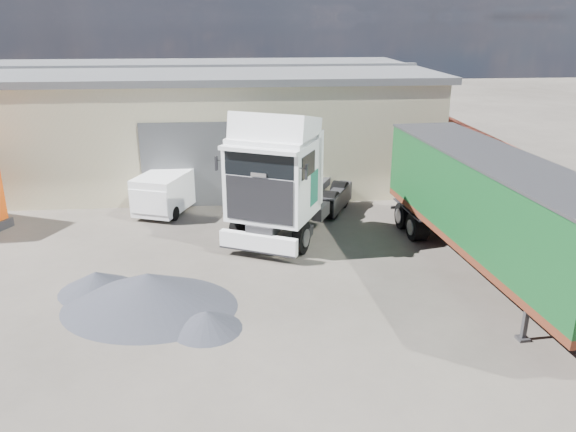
{
  "coord_description": "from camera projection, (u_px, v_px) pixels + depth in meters",
  "views": [
    {
      "loc": [
        0.01,
        -13.12,
        7.65
      ],
      "look_at": [
        1.49,
        3.0,
        1.9
      ],
      "focal_mm": 35.0,
      "sensor_mm": 36.0,
      "label": 1
    }
  ],
  "objects": [
    {
      "name": "ground",
      "position": [
        242.0,
        323.0,
        14.88
      ],
      "size": [
        120.0,
        120.0,
        0.0
      ],
      "primitive_type": "plane",
      "color": "#282520",
      "rests_on": "ground"
    },
    {
      "name": "warehouse",
      "position": [
        118.0,
        121.0,
        28.48
      ],
      "size": [
        30.6,
        12.6,
        5.42
      ],
      "color": "beige",
      "rests_on": "ground"
    },
    {
      "name": "tractor_unit",
      "position": [
        283.0,
        184.0,
        20.13
      ],
      "size": [
        5.46,
        7.44,
        4.77
      ],
      "rotation": [
        0.0,
        0.0,
        -0.45
      ],
      "color": "black",
      "rests_on": "ground"
    },
    {
      "name": "gravel_heap",
      "position": [
        146.0,
        291.0,
        15.57
      ],
      "size": [
        5.85,
        5.72,
        1.03
      ],
      "rotation": [
        0.0,
        0.0,
        -0.17
      ],
      "color": "black",
      "rests_on": "ground"
    },
    {
      "name": "panel_van",
      "position": [
        170.0,
        190.0,
        23.39
      ],
      "size": [
        2.98,
        4.38,
        1.66
      ],
      "rotation": [
        0.0,
        0.0,
        -0.36
      ],
      "color": "black",
      "rests_on": "ground"
    },
    {
      "name": "box_trailer",
      "position": [
        491.0,
        205.0,
        16.89
      ],
      "size": [
        3.25,
        11.57,
        3.8
      ],
      "rotation": [
        0.0,
        0.0,
        0.07
      ],
      "color": "#2D2D30",
      "rests_on": "ground"
    },
    {
      "name": "brick_boundary_wall",
      "position": [
        546.0,
        197.0,
        21.08
      ],
      "size": [
        0.35,
        26.0,
        2.5
      ],
      "primitive_type": "cube",
      "color": "brown",
      "rests_on": "ground"
    }
  ]
}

